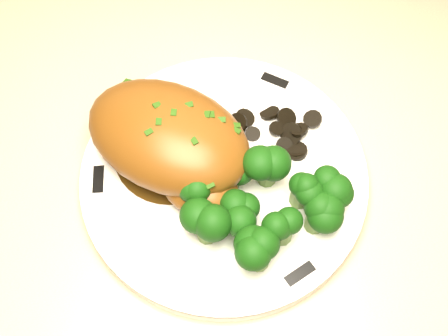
# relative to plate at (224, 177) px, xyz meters

# --- Properties ---
(plate) EXTENTS (0.31, 0.31, 0.02)m
(plate) POSITION_rel_plate_xyz_m (0.00, 0.00, 0.00)
(plate) COLOR white
(plate) RESTS_ON counter
(rim_accent_0) EXTENTS (0.03, 0.02, 0.00)m
(rim_accent_0) POSITION_rel_plate_xyz_m (0.03, 0.12, 0.01)
(rim_accent_0) COLOR black
(rim_accent_0) RESTS_ON plate
(rim_accent_1) EXTENTS (0.02, 0.03, 0.00)m
(rim_accent_1) POSITION_rel_plate_xyz_m (-0.12, -0.03, 0.01)
(rim_accent_1) COLOR black
(rim_accent_1) RESTS_ON plate
(rim_accent_2) EXTENTS (0.03, 0.03, 0.00)m
(rim_accent_2) POSITION_rel_plate_xyz_m (0.09, -0.09, 0.01)
(rim_accent_2) COLOR black
(rim_accent_2) RESTS_ON plate
(gravy_pool) EXTENTS (0.12, 0.12, 0.00)m
(gravy_pool) POSITION_rel_plate_xyz_m (-0.06, 0.01, 0.01)
(gravy_pool) COLOR #3F280B
(gravy_pool) RESTS_ON plate
(chicken_breast) EXTENTS (0.19, 0.16, 0.07)m
(chicken_breast) POSITION_rel_plate_xyz_m (-0.05, 0.01, 0.04)
(chicken_breast) COLOR brown
(chicken_breast) RESTS_ON plate
(mushroom_pile) EXTENTS (0.09, 0.07, 0.02)m
(mushroom_pile) POSITION_rel_plate_xyz_m (0.04, 0.04, 0.01)
(mushroom_pile) COLOR black
(mushroom_pile) RESTS_ON plate
(broccoli_florets) EXTENTS (0.15, 0.11, 0.04)m
(broccoli_florets) POSITION_rel_plate_xyz_m (0.04, -0.04, 0.03)
(broccoli_florets) COLOR #547330
(broccoli_florets) RESTS_ON plate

